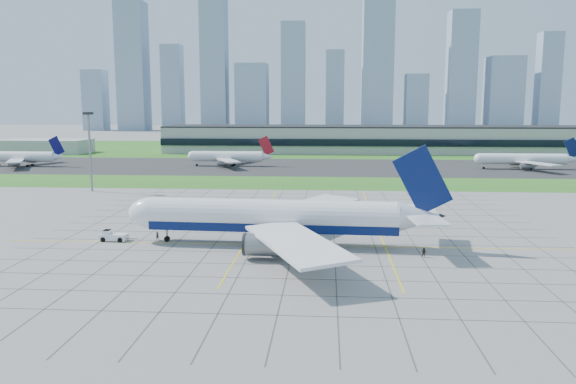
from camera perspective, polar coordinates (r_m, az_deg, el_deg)
name	(u,v)px	position (r m, az deg, el deg)	size (l,w,h in m)	color
ground	(295,243)	(114.31, 0.69, -5.19)	(1400.00, 1400.00, 0.00)	gray
grass_median	(309,183)	(202.74, 2.17, 0.93)	(700.00, 35.00, 0.04)	#2C651D
asphalt_taxiway	(313,167)	(257.32, 2.57, 2.59)	(700.00, 75.00, 0.04)	#383838
grass_far	(317,149)	(366.86, 3.01, 4.42)	(700.00, 145.00, 0.04)	#2C651D
apron_markings	(300,231)	(125.06, 1.18, -3.96)	(120.00, 130.00, 0.03)	#474744
terminal	(383,139)	(342.86, 9.67, 5.33)	(260.00, 43.00, 15.80)	#B7B7B2
service_block	(45,146)	(362.13, -23.42, 4.29)	(50.00, 25.00, 8.00)	#B7B7B2
light_mast	(90,142)	(191.99, -19.52, 4.85)	(2.50, 2.50, 25.60)	gray
city_skyline	(314,77)	(631.75, 2.69, 11.58)	(523.00, 32.40, 160.00)	#8CA1B8
airliner	(275,218)	(111.57, -1.32, -2.61)	(64.54, 65.29, 20.30)	white
pushback_tug	(113,236)	(121.35, -17.39, -4.29)	(8.05, 3.04, 2.23)	white
crew_near	(157,236)	(119.66, -13.12, -4.34)	(0.65, 0.43, 1.79)	black
crew_far	(424,252)	(106.32, 13.64, -5.99)	(0.90, 0.70, 1.85)	black
distant_jet_0	(26,157)	(284.93, -25.11, 3.27)	(33.27, 42.66, 14.08)	white
distant_jet_1	(229,156)	(260.90, -6.05, 3.62)	(38.02, 42.66, 14.08)	white
distant_jet_2	(524,159)	(267.63, 22.85, 3.11)	(43.09, 42.66, 14.08)	white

